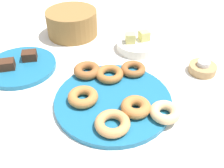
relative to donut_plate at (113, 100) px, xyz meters
name	(u,v)px	position (x,y,z in m)	size (l,w,h in m)	color
ground_plane	(113,102)	(0.00, 0.00, -0.01)	(2.40, 2.40, 0.00)	white
donut_plate	(113,100)	(0.00, 0.00, 0.00)	(0.35, 0.35, 0.02)	#1E6B93
donut_0	(87,70)	(-0.07, 0.13, 0.02)	(0.09, 0.09, 0.03)	#995B2D
donut_1	(136,107)	(0.06, -0.06, 0.02)	(0.08, 0.08, 0.03)	#BC7A3D
donut_2	(165,112)	(0.13, -0.09, 0.02)	(0.08, 0.08, 0.03)	#EABC84
donut_3	(110,74)	(0.00, 0.10, 0.02)	(0.09, 0.09, 0.03)	#AD6B33
donut_4	(112,123)	(-0.01, -0.11, 0.02)	(0.09, 0.09, 0.03)	tan
donut_5	(83,97)	(-0.09, 0.00, 0.02)	(0.09, 0.09, 0.03)	#BC7A3D
donut_6	(133,69)	(0.08, 0.12, 0.02)	(0.08, 0.08, 0.02)	#995B2D
cake_plate	(21,67)	(-0.30, 0.21, 0.00)	(0.25, 0.25, 0.02)	#1E6B93
brownie_near	(7,65)	(-0.34, 0.19, 0.02)	(0.05, 0.04, 0.03)	#472819
brownie_far	(29,56)	(-0.27, 0.24, 0.02)	(0.05, 0.04, 0.03)	#472819
candle_holder	(202,69)	(0.32, 0.12, 0.01)	(0.09, 0.09, 0.03)	tan
tealight	(204,63)	(0.32, 0.12, 0.03)	(0.04, 0.04, 0.01)	silver
basket	(72,23)	(-0.12, 0.45, 0.04)	(0.21, 0.21, 0.11)	olive
fruit_bowl	(137,45)	(0.13, 0.29, 0.01)	(0.16, 0.16, 0.03)	silver
melon_chunk_left	(130,38)	(0.10, 0.29, 0.04)	(0.04, 0.04, 0.04)	#DBD67A
melon_chunk_right	(144,36)	(0.16, 0.31, 0.04)	(0.04, 0.04, 0.04)	#DBD67A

